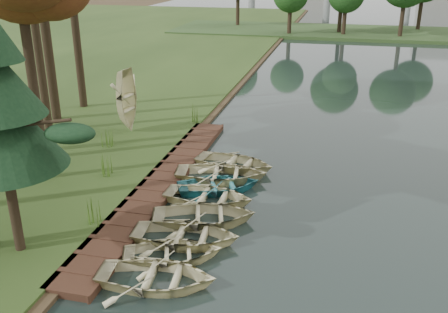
% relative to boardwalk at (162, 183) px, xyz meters
% --- Properties ---
extents(ground, '(300.00, 300.00, 0.00)m').
position_rel_boardwalk_xyz_m(ground, '(1.60, 0.00, -0.15)').
color(ground, '#3D2F1D').
extents(boardwalk, '(1.60, 16.00, 0.30)m').
position_rel_boardwalk_xyz_m(boardwalk, '(0.00, 0.00, 0.00)').
color(boardwalk, '#382015').
rests_on(boardwalk, ground).
extents(peninsula, '(50.00, 14.00, 0.45)m').
position_rel_boardwalk_xyz_m(peninsula, '(9.60, 50.00, 0.08)').
color(peninsula, '#2C451E').
rests_on(peninsula, ground).
extents(rowboat_0, '(3.83, 2.92, 0.74)m').
position_rel_boardwalk_xyz_m(rowboat_0, '(2.31, -6.74, 0.27)').
color(rowboat_0, beige).
rests_on(rowboat_0, water).
extents(rowboat_1, '(3.78, 3.22, 0.66)m').
position_rel_boardwalk_xyz_m(rowboat_1, '(2.34, -5.33, 0.23)').
color(rowboat_1, beige).
rests_on(rowboat_1, water).
extents(rowboat_2, '(3.92, 2.97, 0.76)m').
position_rel_boardwalk_xyz_m(rowboat_2, '(2.43, -4.25, 0.28)').
color(rowboat_2, beige).
rests_on(rowboat_2, water).
extents(rowboat_3, '(4.37, 3.62, 0.78)m').
position_rel_boardwalk_xyz_m(rowboat_3, '(2.68, -2.78, 0.29)').
color(rowboat_3, beige).
rests_on(rowboat_3, water).
extents(rowboat_4, '(3.63, 2.64, 0.74)m').
position_rel_boardwalk_xyz_m(rowboat_4, '(2.40, -1.18, 0.27)').
color(rowboat_4, beige).
rests_on(rowboat_4, water).
extents(rowboat_5, '(4.16, 3.66, 0.72)m').
position_rel_boardwalk_xyz_m(rowboat_5, '(2.54, -0.00, 0.26)').
color(rowboat_5, teal).
rests_on(rowboat_5, water).
extents(rowboat_6, '(4.39, 3.43, 0.83)m').
position_rel_boardwalk_xyz_m(rowboat_6, '(2.37, 1.08, 0.31)').
color(rowboat_6, beige).
rests_on(rowboat_6, water).
extents(rowboat_7, '(4.10, 3.23, 0.77)m').
position_rel_boardwalk_xyz_m(rowboat_7, '(2.64, 2.49, 0.28)').
color(rowboat_7, beige).
rests_on(rowboat_7, water).
extents(stored_rowboat, '(3.66, 2.77, 0.72)m').
position_rel_boardwalk_xyz_m(stored_rowboat, '(-3.95, 5.72, 0.51)').
color(stored_rowboat, beige).
rests_on(stored_rowboat, bank).
extents(reeds_0, '(0.60, 0.60, 1.01)m').
position_rel_boardwalk_xyz_m(reeds_0, '(-1.00, -4.14, 0.65)').
color(reeds_0, '#3F661E').
rests_on(reeds_0, bank).
extents(reeds_1, '(0.60, 0.60, 1.07)m').
position_rel_boardwalk_xyz_m(reeds_1, '(-2.56, -0.05, 0.68)').
color(reeds_1, '#3F661E').
rests_on(reeds_1, bank).
extents(reeds_2, '(0.60, 0.60, 0.99)m').
position_rel_boardwalk_xyz_m(reeds_2, '(-4.08, 3.34, 0.64)').
color(reeds_2, '#3F661E').
rests_on(reeds_2, bank).
extents(reeds_3, '(0.60, 0.60, 1.06)m').
position_rel_boardwalk_xyz_m(reeds_3, '(-1.00, 8.29, 0.68)').
color(reeds_3, '#3F661E').
rests_on(reeds_3, bank).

